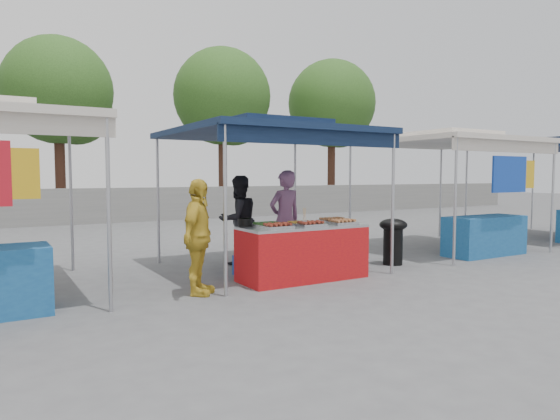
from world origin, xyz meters
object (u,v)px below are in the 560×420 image
cooking_pot (245,222)px  vendor_woman (285,219)px  wok_burner (393,237)px  customer_person (198,237)px  vendor_table (303,252)px  helper_man (238,220)px

cooking_pot → vendor_woman: bearing=29.6°
cooking_pot → wok_burner: bearing=-1.6°
cooking_pot → customer_person: 1.05m
vendor_table → cooking_pot: (-0.84, 0.34, 0.49)m
cooking_pot → vendor_woman: vendor_woman is taller
cooking_pot → helper_man: helper_man is taller
vendor_table → cooking_pot: size_ratio=9.44×
cooking_pot → vendor_table: bearing=-21.9°
cooking_pot → customer_person: (-0.94, -0.46, -0.12)m
vendor_table → cooking_pot: cooking_pot is taller
vendor_table → cooking_pot: 1.03m
vendor_table → customer_person: 1.82m
vendor_woman → wok_burner: bearing=155.2°
vendor_woman → cooking_pot: bearing=25.6°
vendor_woman → customer_person: size_ratio=1.08×
vendor_woman → helper_man: vendor_woman is taller
cooking_pot → wok_burner: size_ratio=0.25×
vendor_table → customer_person: bearing=-176.1°
vendor_woman → vendor_table: bearing=71.0°
vendor_table → helper_man: (-0.27, 1.73, 0.39)m
helper_man → cooking_pot: bearing=59.1°
customer_person → cooking_pot: bearing=-24.7°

